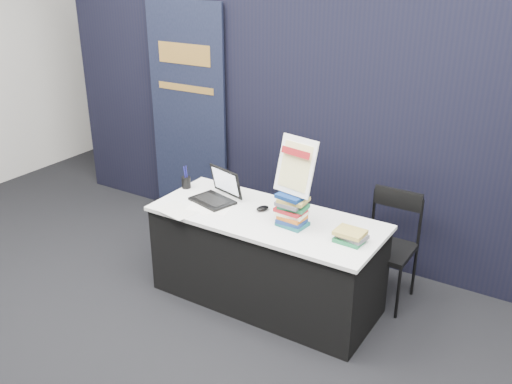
% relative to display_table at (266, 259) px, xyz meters
% --- Properties ---
extents(floor, '(8.00, 8.00, 0.00)m').
position_rel_display_table_xyz_m(floor, '(0.00, -0.55, -0.38)').
color(floor, black).
rests_on(floor, ground).
extents(wall_back, '(8.00, 0.02, 3.50)m').
position_rel_display_table_xyz_m(wall_back, '(0.00, 3.45, 1.37)').
color(wall_back, beige).
rests_on(wall_back, floor).
extents(drape_partition, '(6.00, 0.08, 2.40)m').
position_rel_display_table_xyz_m(drape_partition, '(0.00, 1.05, 0.82)').
color(drape_partition, black).
rests_on(drape_partition, floor).
extents(display_table, '(1.80, 0.75, 0.75)m').
position_rel_display_table_xyz_m(display_table, '(0.00, 0.00, 0.00)').
color(display_table, black).
rests_on(display_table, floor).
extents(laptop, '(0.39, 0.35, 0.26)m').
position_rel_display_table_xyz_m(laptop, '(-0.50, 0.04, 0.43)').
color(laptop, black).
rests_on(laptop, display_table).
extents(mouse, '(0.10, 0.13, 0.03)m').
position_rel_display_table_xyz_m(mouse, '(-0.08, 0.07, 0.39)').
color(mouse, black).
rests_on(mouse, display_table).
extents(brochure_left, '(0.35, 0.27, 0.00)m').
position_rel_display_table_xyz_m(brochure_left, '(-0.64, -0.28, 0.38)').
color(brochure_left, silver).
rests_on(brochure_left, display_table).
extents(brochure_mid, '(0.37, 0.35, 0.00)m').
position_rel_display_table_xyz_m(brochure_mid, '(-0.47, -0.09, 0.38)').
color(brochure_mid, white).
rests_on(brochure_mid, display_table).
extents(brochure_right, '(0.38, 0.31, 0.00)m').
position_rel_display_table_xyz_m(brochure_right, '(-0.46, -0.09, 0.38)').
color(brochure_right, white).
rests_on(brochure_right, display_table).
extents(pen_cup, '(0.10, 0.10, 0.10)m').
position_rel_display_table_xyz_m(pen_cup, '(-0.86, 0.11, 0.42)').
color(pen_cup, black).
rests_on(pen_cup, display_table).
extents(book_stack_tall, '(0.21, 0.16, 0.25)m').
position_rel_display_table_xyz_m(book_stack_tall, '(0.24, -0.03, 0.50)').
color(book_stack_tall, '#165357').
rests_on(book_stack_tall, display_table).
extents(book_stack_short, '(0.22, 0.18, 0.09)m').
position_rel_display_table_xyz_m(book_stack_short, '(0.71, -0.04, 0.42)').
color(book_stack_short, '#1B663C').
rests_on(book_stack_short, display_table).
extents(info_sign, '(0.33, 0.18, 0.42)m').
position_rel_display_table_xyz_m(info_sign, '(0.24, 0.00, 0.82)').
color(info_sign, black).
rests_on(info_sign, book_stack_tall).
extents(pullup_banner, '(0.93, 0.13, 2.19)m').
position_rel_display_table_xyz_m(pullup_banner, '(-1.49, 0.95, 0.59)').
color(pullup_banner, black).
rests_on(pullup_banner, floor).
extents(stacking_chair, '(0.41, 0.41, 0.89)m').
position_rel_display_table_xyz_m(stacking_chair, '(0.79, 0.55, 0.12)').
color(stacking_chair, black).
rests_on(stacking_chair, floor).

